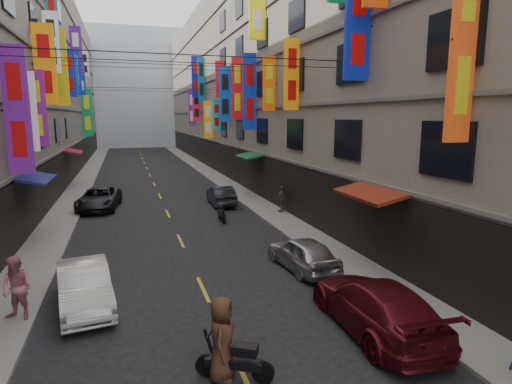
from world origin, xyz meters
TOP-DOWN VIEW (x-y plane):
  - sidewalk_left at (-6.00, 42.00)m, footprint 2.00×90.00m
  - sidewalk_right at (6.00, 42.00)m, footprint 2.00×90.00m
  - building_row_right at (11.99, 42.00)m, footprint 10.14×90.00m
  - haze_block at (0.00, 92.00)m, footprint 18.00×8.00m
  - shop_signage at (-0.10, 35.29)m, footprint 14.00×55.00m
  - street_awnings at (-1.26, 26.00)m, footprint 13.99×35.20m
  - overhead_cables at (0.00, 30.00)m, footprint 14.00×38.04m
  - lane_markings at (0.00, 39.00)m, footprint 0.12×80.20m
  - scooter_crossing at (-0.20, 12.77)m, footprint 1.63×0.99m
  - scooter_far_right at (2.72, 27.30)m, footprint 0.50×1.80m
  - car_left_mid at (-3.71, 17.71)m, footprint 2.02×4.29m
  - car_left_far at (-4.00, 32.58)m, footprint 2.85×5.15m
  - car_right_near at (4.00, 13.81)m, footprint 2.20×5.05m
  - car_right_mid at (4.00, 18.78)m, footprint 1.89×3.90m
  - car_right_far at (3.64, 31.55)m, footprint 1.41×3.90m
  - pedestrian_lfar at (-5.40, 17.16)m, footprint 1.07×0.96m
  - pedestrian_rfar at (6.58, 27.92)m, footprint 1.07×0.93m
  - pedestrian_crossing at (-0.47, 12.92)m, footprint 0.93×1.10m

SIDE VIEW (x-z plane):
  - lane_markings at x=0.00m, z-range 0.00..0.01m
  - sidewalk_left at x=-6.00m, z-range 0.00..0.12m
  - sidewalk_right at x=6.00m, z-range 0.00..0.12m
  - scooter_crossing at x=-0.20m, z-range -0.13..1.01m
  - scooter_far_right at x=2.72m, z-range -0.13..1.01m
  - car_right_far at x=3.64m, z-range 0.00..1.28m
  - car_right_mid at x=4.00m, z-range 0.00..1.28m
  - car_left_mid at x=-3.71m, z-range 0.00..1.36m
  - car_left_far at x=-4.00m, z-range 0.00..1.36m
  - car_right_near at x=4.00m, z-range 0.00..1.45m
  - pedestrian_rfar at x=6.58m, z-range 0.12..1.71m
  - pedestrian_crossing at x=-0.47m, z-range 0.00..1.91m
  - pedestrian_lfar at x=-5.40m, z-range 0.12..1.95m
  - street_awnings at x=-1.26m, z-range 2.80..3.20m
  - overhead_cables at x=0.00m, z-range 8.18..9.42m
  - shop_signage at x=-0.10m, z-range 3.24..14.99m
  - building_row_right at x=11.99m, z-range -0.01..18.99m
  - haze_block at x=0.00m, z-range 0.00..22.00m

